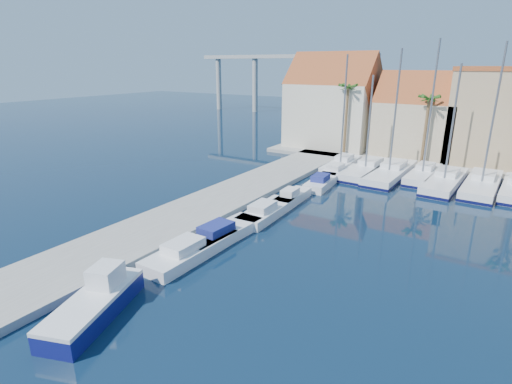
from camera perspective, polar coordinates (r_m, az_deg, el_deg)
ground at (r=19.90m, az=-17.59°, el=-21.23°), size 260.00×260.00×0.00m
quay_west at (r=33.63m, az=-10.17°, el=-3.40°), size 6.00×77.00×0.50m
shore_north at (r=58.61m, az=29.33°, el=3.71°), size 54.00×16.00×0.50m
fishing_boat at (r=22.54m, az=-21.91°, el=-14.38°), size 4.13×6.68×2.22m
motorboat_west_0 at (r=27.09m, az=-9.35°, el=-8.16°), size 2.45×7.43×1.40m
motorboat_west_1 at (r=29.35m, az=-4.90°, el=-5.86°), size 2.69×7.20×1.40m
motorboat_west_2 at (r=33.46m, az=1.44°, el=-2.75°), size 2.45×6.93×1.40m
motorboat_west_3 at (r=37.14m, az=5.15°, el=-0.69°), size 1.87×5.27×1.40m
motorboat_west_4 at (r=42.31m, az=9.38°, el=1.46°), size 2.50×6.42×1.40m
motorboat_west_5 at (r=47.04m, az=11.53°, el=3.00°), size 2.15×6.43×1.40m
sailboat_0 at (r=49.79m, az=12.15°, el=3.90°), size 2.63×9.13×13.30m
sailboat_1 at (r=48.41m, az=15.60°, el=3.18°), size 3.47×11.08×11.14m
sailboat_2 at (r=47.74m, az=18.69°, el=2.71°), size 3.46×11.96×13.80m
sailboat_3 at (r=48.19m, az=22.80°, el=2.46°), size 2.69×9.10×14.72m
sailboat_4 at (r=46.42m, az=25.41°, el=1.48°), size 3.44×11.07×12.33m
sailboat_5 at (r=46.88m, az=29.57°, el=1.04°), size 3.40×11.44×14.25m
building_0 at (r=60.94m, az=10.89°, el=12.13°), size 12.30×9.00×13.50m
building_1 at (r=57.72m, az=22.06°, el=9.63°), size 10.30×8.00×11.00m
palm_0 at (r=54.66m, az=13.01°, el=14.06°), size 2.60×2.60×10.15m
palm_1 at (r=52.19m, az=23.50°, el=11.87°), size 2.60×2.60×9.15m
viaduct at (r=104.93m, az=3.19°, el=16.72°), size 48.00×2.20×14.45m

